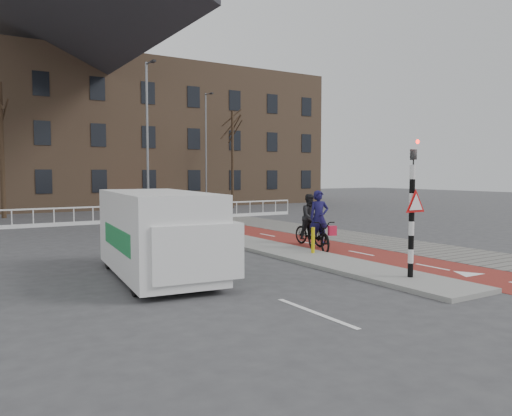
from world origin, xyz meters
TOP-DOWN VIEW (x-y plane):
  - ground at (0.00, 0.00)m, footprint 120.00×120.00m
  - bike_lane at (1.50, 10.00)m, footprint 2.50×60.00m
  - sidewalk at (4.30, 10.00)m, footprint 3.00×60.00m
  - curb_island at (-0.70, 4.00)m, footprint 1.80×16.00m
  - traffic_signal at (-0.60, -2.02)m, footprint 0.80×0.80m
  - bollard at (-0.32, 2.39)m, footprint 0.12×0.12m
  - cyclist_near at (0.55, 3.16)m, footprint 1.38×2.23m
  - cyclist_far at (1.14, 4.41)m, footprint 0.86×1.86m
  - van at (-5.96, 1.93)m, footprint 2.68×5.53m
  - railing at (-5.00, 17.00)m, footprint 28.00×0.10m
  - townhouse_row at (-3.00, 32.00)m, footprint 46.00×10.00m
  - tree_mid at (-7.77, 23.84)m, footprint 0.28×0.28m
  - tree_right at (8.87, 24.50)m, footprint 0.21×0.21m
  - streetlight_near at (-1.94, 13.93)m, footprint 0.12×0.12m
  - streetlight_right at (6.53, 24.55)m, footprint 0.12×0.12m

SIDE VIEW (x-z plane):
  - ground at x=0.00m, z-range 0.00..0.00m
  - bike_lane at x=1.50m, z-range 0.00..0.01m
  - sidewalk at x=4.30m, z-range 0.00..0.01m
  - curb_island at x=-0.70m, z-range 0.00..0.12m
  - railing at x=-5.00m, z-range -0.19..0.80m
  - bollard at x=-0.32m, z-range 0.12..0.98m
  - cyclist_near at x=0.55m, z-range -0.35..1.82m
  - cyclist_far at x=1.14m, z-range -0.16..1.82m
  - van at x=-5.96m, z-range 0.06..2.36m
  - traffic_signal at x=-0.60m, z-range 0.15..3.83m
  - tree_right at x=8.87m, z-range 0.00..7.75m
  - tree_mid at x=-7.77m, z-range 0.00..8.36m
  - streetlight_near at x=-1.94m, z-range 0.00..8.38m
  - streetlight_right at x=6.53m, z-range 0.00..8.96m
  - townhouse_row at x=-3.00m, z-range -0.14..15.76m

